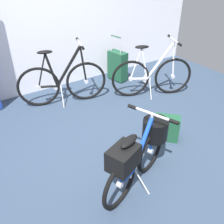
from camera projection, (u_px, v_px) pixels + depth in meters
ground_plane at (125, 158)px, 2.90m from camera, size 6.18×6.18×0.00m
back_wall at (40, 9)px, 3.81m from camera, size 6.18×0.10×2.61m
folding_bike_foreground at (140, 151)px, 2.39m from camera, size 1.01×0.56×0.75m
display_bike_left at (63, 82)px, 3.83m from camera, size 1.31×0.57×0.95m
display_bike_right at (152, 75)px, 4.05m from camera, size 1.22×0.68×0.93m
rolling_suitcase at (117, 66)px, 4.60m from camera, size 0.24×0.39×0.83m
backpack_on_floor at (166, 128)px, 3.14m from camera, size 0.34×0.34×0.32m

